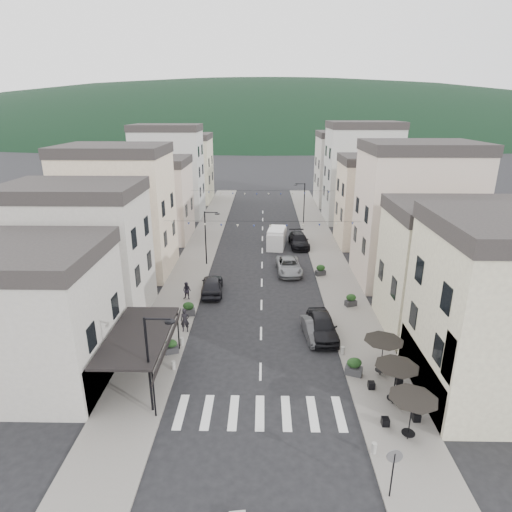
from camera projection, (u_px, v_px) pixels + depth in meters
The scene contains 29 objects.
ground at pixel (259, 438), 22.38m from camera, with size 700.00×700.00×0.00m, color black.
sidewalk_left at pixel (202, 247), 52.69m from camera, with size 4.00×76.00×0.12m, color slate.
sidewalk_right at pixel (323, 248), 52.43m from camera, with size 4.00×76.00×0.12m, color slate.
hill_backdrop at pixel (264, 131), 305.54m from camera, with size 640.00×360.00×70.00m, color black.
boutique_building at pixel (7, 322), 26.05m from camera, with size 12.00×8.00×8.00m, color #A5A198.
boutique_awning at pixel (142, 336), 26.20m from camera, with size 3.77×7.50×3.28m.
buildings_row_left at pixel (153, 190), 56.24m from camera, with size 10.20×54.16×14.00m.
buildings_row_right at pixel (376, 191), 54.58m from camera, with size 10.20×54.16×14.50m.
cafe_terrace at pixel (396, 371), 24.11m from camera, with size 2.50×8.10×2.53m.
streetlamp_left_near at pixel (153, 355), 23.15m from camera, with size 1.70×0.56×6.00m.
streetlamp_left_far at pixel (208, 232), 45.80m from camera, with size 1.70×0.56×6.00m.
streetlamp_right_far at pixel (302, 199), 62.59m from camera, with size 1.70×0.56×6.00m.
traffic_sign at pixel (394, 464), 18.34m from camera, with size 0.70×0.07×2.70m.
bollards at pixel (260, 371), 27.43m from camera, with size 11.66×10.26×0.60m.
bunting_near at pixel (262, 225), 41.28m from camera, with size 19.00×0.28×0.62m.
bunting_far at pixel (263, 193), 56.38m from camera, with size 19.00×0.28×0.62m.
parked_car_a at pixel (322, 326), 32.14m from camera, with size 2.02×5.02×1.71m, color black.
parked_car_b at pixel (314, 330), 31.94m from camera, with size 1.40×4.01×1.32m, color #39393B.
parked_car_c at pixel (289, 266), 44.58m from camera, with size 2.47×5.36×1.49m, color gray.
parked_car_d at pixel (299, 240), 52.95m from camera, with size 2.22×5.47×1.59m, color black.
parked_car_e at pixel (212, 285), 39.59m from camera, with size 1.93×4.81×1.64m, color black.
delivery_van at pixel (277, 237), 52.84m from camera, with size 2.64×5.25×2.41m.
pedestrian_a at pixel (185, 320), 32.54m from camera, with size 0.68×0.44×1.86m, color black.
pedestrian_b at pixel (187, 291), 38.07m from camera, with size 0.79×0.61×1.62m, color #231F2A.
planter_la at pixel (171, 346), 29.79m from camera, with size 1.06×0.82×1.05m.
planter_lb at pixel (189, 309), 35.21m from camera, with size 1.14×0.77×1.17m.
planter_ra at pixel (354, 366), 27.36m from camera, with size 1.22×0.94×1.20m.
planter_rb at pixel (351, 300), 36.90m from camera, with size 1.10×0.84×1.09m.
planter_rc at pixel (321, 270), 43.61m from camera, with size 1.15×0.89×1.14m.
Camera 1 is at (0.15, -17.97, 16.42)m, focal length 30.00 mm.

